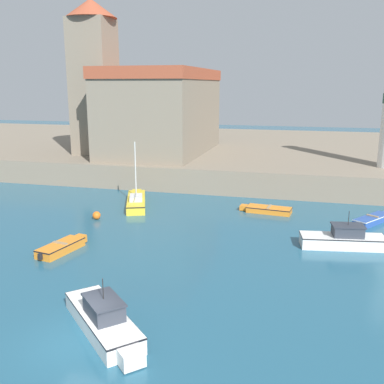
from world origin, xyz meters
The scene contains 10 objects.
ground_plane centered at (0.00, 0.00, 0.00)m, with size 200.00×200.00×0.00m, color #235670.
quay_seawall centered at (0.00, 45.35, 1.18)m, with size 120.00×40.00×2.37m, color gray.
dinghy_blue_0 centered at (13.43, 20.12, 0.27)m, with size 3.16×3.94×0.57m.
sailboat_yellow_1 centered at (-5.49, 20.15, 0.44)m, with size 3.49×6.62×5.42m.
motorboat_white_2 centered at (11.07, 14.09, 0.54)m, with size 6.10×2.45×2.38m.
motorboat_white_4 centered at (0.60, 1.04, 0.54)m, with size 5.24×5.18×2.40m.
dinghy_orange_5 centered at (-5.96, 8.86, 0.30)m, with size 1.81×3.99×0.63m.
dinghy_orange_6 centered at (5.53, 20.85, 0.26)m, with size 4.22×1.81×0.55m.
mooring_buoy centered at (-6.97, 15.65, 0.31)m, with size 0.62×0.62×0.62m, color orange.
church centered at (-9.20, 34.71, 7.81)m, with size 14.83×17.99×16.67m.
Camera 1 is at (8.43, -14.41, 10.05)m, focal length 42.00 mm.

